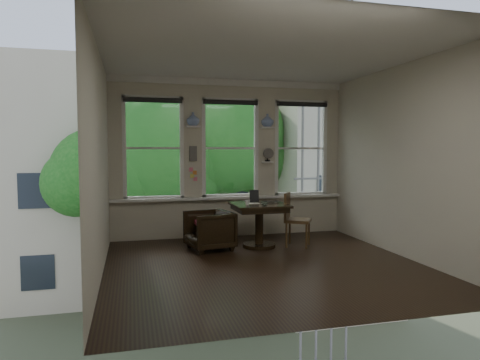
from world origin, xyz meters
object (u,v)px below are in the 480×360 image
object	(u,v)px
laptop	(271,202)
mug	(247,203)
side_chair_right	(298,220)
table	(259,225)
armchair_left	(209,230)

from	to	relation	value
laptop	mug	bearing A→B (deg)	-153.30
side_chair_right	table	bearing A→B (deg)	111.60
table	mug	xyz separation A→B (m)	(-0.25, -0.13, 0.42)
armchair_left	side_chair_right	xyz separation A→B (m)	(1.53, -0.12, 0.13)
table	side_chair_right	world-z (taller)	side_chair_right
armchair_left	laptop	xyz separation A→B (m)	(1.09, 0.01, 0.43)
armchair_left	side_chair_right	size ratio (longest dim) A/B	0.78
side_chair_right	mug	bearing A→B (deg)	122.34
side_chair_right	laptop	distance (m)	0.55
mug	side_chair_right	bearing A→B (deg)	1.66
armchair_left	laptop	bearing A→B (deg)	78.43
laptop	mug	size ratio (longest dim) A/B	3.26
side_chair_right	laptop	xyz separation A→B (m)	(-0.45, 0.13, 0.30)
table	laptop	distance (m)	0.45
table	armchair_left	size ratio (longest dim) A/B	1.25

